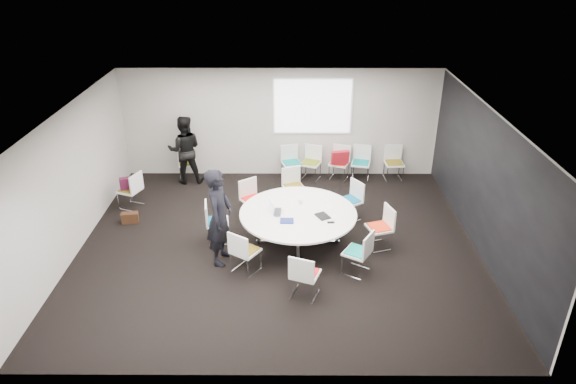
{
  "coord_description": "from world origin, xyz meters",
  "views": [
    {
      "loc": [
        0.24,
        -8.92,
        5.67
      ],
      "look_at": [
        0.2,
        0.4,
        1.0
      ],
      "focal_mm": 32.0,
      "sensor_mm": 36.0,
      "label": 1
    }
  ],
  "objects_px": {
    "conference_table": "(298,220)",
    "chair_ring_d": "(253,207)",
    "chair_spare_left": "(131,197)",
    "chair_ring_c": "(294,194)",
    "chair_back_e": "(393,169)",
    "chair_ring_e": "(217,229)",
    "person_main": "(220,217)",
    "cup": "(300,202)",
    "chair_back_a": "(291,169)",
    "chair_back_c": "(339,169)",
    "laptop": "(280,212)",
    "chair_ring_a": "(379,235)",
    "maroon_bag": "(129,183)",
    "brown_bag": "(130,218)",
    "chair_ring_h": "(357,260)",
    "person_back": "(185,150)",
    "chair_person_back": "(188,169)",
    "chair_back_b": "(311,169)",
    "chair_ring_f": "(245,259)",
    "chair_back_d": "(360,169)",
    "chair_ring_g": "(305,282)",
    "chair_ring_b": "(349,208)"
  },
  "relations": [
    {
      "from": "person_main",
      "to": "person_back",
      "type": "bearing_deg",
      "value": 30.69
    },
    {
      "from": "conference_table",
      "to": "chair_back_e",
      "type": "height_order",
      "value": "chair_back_e"
    },
    {
      "from": "chair_ring_d",
      "to": "chair_ring_h",
      "type": "height_order",
      "value": "same"
    },
    {
      "from": "chair_back_c",
      "to": "brown_bag",
      "type": "xyz_separation_m",
      "value": [
        -4.78,
        -2.29,
        -0.16
      ]
    },
    {
      "from": "chair_spare_left",
      "to": "chair_ring_c",
      "type": "bearing_deg",
      "value": -66.91
    },
    {
      "from": "chair_back_a",
      "to": "chair_back_c",
      "type": "xyz_separation_m",
      "value": [
        1.23,
        -0.0,
        0.0
      ]
    },
    {
      "from": "chair_ring_c",
      "to": "chair_back_b",
      "type": "relative_size",
      "value": 1.0
    },
    {
      "from": "chair_ring_g",
      "to": "chair_ring_b",
      "type": "bearing_deg",
      "value": 89.75
    },
    {
      "from": "chair_ring_c",
      "to": "chair_person_back",
      "type": "distance_m",
      "value": 3.07
    },
    {
      "from": "chair_ring_f",
      "to": "brown_bag",
      "type": "relative_size",
      "value": 2.44
    },
    {
      "from": "person_back",
      "to": "cup",
      "type": "relative_size",
      "value": 19.42
    },
    {
      "from": "chair_ring_e",
      "to": "chair_back_a",
      "type": "distance_m",
      "value": 3.39
    },
    {
      "from": "chair_back_e",
      "to": "chair_spare_left",
      "type": "bearing_deg",
      "value": 10.64
    },
    {
      "from": "chair_back_b",
      "to": "person_back",
      "type": "xyz_separation_m",
      "value": [
        -3.17,
        -0.16,
        0.6
      ]
    },
    {
      "from": "chair_back_b",
      "to": "person_main",
      "type": "xyz_separation_m",
      "value": [
        -1.85,
        -3.74,
        0.69
      ]
    },
    {
      "from": "chair_spare_left",
      "to": "cup",
      "type": "xyz_separation_m",
      "value": [
        3.87,
        -1.18,
        0.5
      ]
    },
    {
      "from": "conference_table",
      "to": "chair_ring_a",
      "type": "relative_size",
      "value": 2.66
    },
    {
      "from": "chair_ring_d",
      "to": "person_back",
      "type": "xyz_separation_m",
      "value": [
        -1.81,
        1.88,
        0.6
      ]
    },
    {
      "from": "chair_ring_a",
      "to": "chair_ring_f",
      "type": "relative_size",
      "value": 1.0
    },
    {
      "from": "laptop",
      "to": "chair_person_back",
      "type": "bearing_deg",
      "value": 40.97
    },
    {
      "from": "chair_ring_e",
      "to": "chair_ring_h",
      "type": "xyz_separation_m",
      "value": [
        2.74,
        -1.11,
        0.0
      ]
    },
    {
      "from": "chair_ring_c",
      "to": "chair_ring_g",
      "type": "relative_size",
      "value": 1.0
    },
    {
      "from": "chair_ring_a",
      "to": "chair_ring_d",
      "type": "bearing_deg",
      "value": 47.76
    },
    {
      "from": "chair_ring_a",
      "to": "chair_spare_left",
      "type": "bearing_deg",
      "value": 55.42
    },
    {
      "from": "chair_ring_g",
      "to": "chair_back_b",
      "type": "bearing_deg",
      "value": 107.62
    },
    {
      "from": "chair_person_back",
      "to": "maroon_bag",
      "type": "height_order",
      "value": "chair_person_back"
    },
    {
      "from": "chair_back_c",
      "to": "laptop",
      "type": "bearing_deg",
      "value": 86.19
    },
    {
      "from": "chair_ring_a",
      "to": "laptop",
      "type": "distance_m",
      "value": 2.05
    },
    {
      "from": "cup",
      "to": "chair_back_a",
      "type": "bearing_deg",
      "value": 93.7
    },
    {
      "from": "chair_ring_e",
      "to": "chair_person_back",
      "type": "distance_m",
      "value": 3.24
    },
    {
      "from": "chair_ring_h",
      "to": "person_main",
      "type": "height_order",
      "value": "person_main"
    },
    {
      "from": "chair_ring_h",
      "to": "chair_back_d",
      "type": "relative_size",
      "value": 1.0
    },
    {
      "from": "conference_table",
      "to": "chair_ring_d",
      "type": "bearing_deg",
      "value": 132.24
    },
    {
      "from": "chair_ring_f",
      "to": "chair_back_b",
      "type": "xyz_separation_m",
      "value": [
        1.36,
        4.1,
        0.0
      ]
    },
    {
      "from": "chair_ring_c",
      "to": "chair_back_e",
      "type": "height_order",
      "value": "same"
    },
    {
      "from": "brown_bag",
      "to": "chair_ring_h",
      "type": "bearing_deg",
      "value": -21.18
    },
    {
      "from": "chair_back_a",
      "to": "chair_ring_d",
      "type": "bearing_deg",
      "value": 50.69
    },
    {
      "from": "chair_back_b",
      "to": "person_main",
      "type": "relative_size",
      "value": 0.46
    },
    {
      "from": "chair_back_c",
      "to": "cup",
      "type": "bearing_deg",
      "value": 90.16
    },
    {
      "from": "chair_ring_a",
      "to": "cup",
      "type": "xyz_separation_m",
      "value": [
        -1.58,
        0.49,
        0.5
      ]
    },
    {
      "from": "chair_ring_c",
      "to": "chair_ring_e",
      "type": "height_order",
      "value": "same"
    },
    {
      "from": "conference_table",
      "to": "person_main",
      "type": "bearing_deg",
      "value": -157.5
    },
    {
      "from": "person_back",
      "to": "maroon_bag",
      "type": "relative_size",
      "value": 4.37
    },
    {
      "from": "chair_ring_h",
      "to": "chair_ring_g",
      "type": "bearing_deg",
      "value": 156.19
    },
    {
      "from": "conference_table",
      "to": "maroon_bag",
      "type": "bearing_deg",
      "value": 157.96
    },
    {
      "from": "person_main",
      "to": "cup",
      "type": "distance_m",
      "value": 1.83
    },
    {
      "from": "chair_ring_e",
      "to": "person_main",
      "type": "height_order",
      "value": "person_main"
    },
    {
      "from": "chair_back_c",
      "to": "laptop",
      "type": "distance_m",
      "value": 3.5
    },
    {
      "from": "chair_ring_a",
      "to": "maroon_bag",
      "type": "bearing_deg",
      "value": 55.41
    },
    {
      "from": "chair_spare_left",
      "to": "chair_back_b",
      "type": "bearing_deg",
      "value": -48.74
    }
  ]
}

